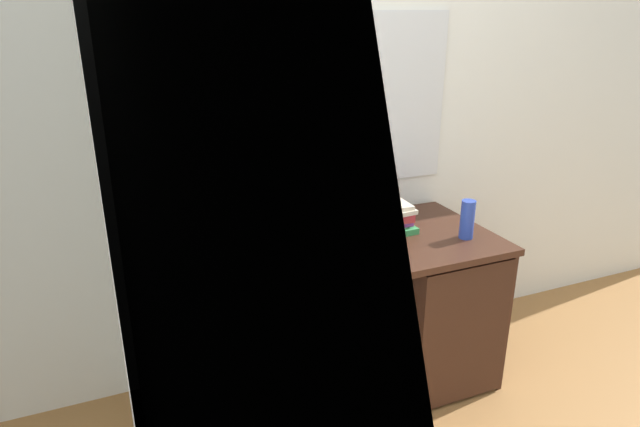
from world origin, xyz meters
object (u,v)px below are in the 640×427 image
at_px(laptop, 309,180).
at_px(keyboard, 316,217).
at_px(book_stack_tall, 315,218).
at_px(water_bottle, 467,219).
at_px(desk, 408,302).
at_px(mug, 192,246).
at_px(computer_mouse, 382,245).
at_px(book_stack_keyboard_riser, 317,241).
at_px(book_stack_side, 390,217).

xyz_separation_m(laptop, keyboard, (-0.08, -0.28, -0.06)).
xyz_separation_m(book_stack_tall, water_bottle, (0.63, -0.22, -0.02)).
relative_size(desk, mug, 13.27).
bearing_deg(laptop, keyboard, -106.87).
bearing_deg(laptop, computer_mouse, -47.25).
relative_size(desk, water_bottle, 8.54).
relative_size(keyboard, water_bottle, 2.41).
relative_size(book_stack_tall, laptop, 0.83).
bearing_deg(laptop, water_bottle, -24.46).
relative_size(book_stack_tall, book_stack_keyboard_riser, 1.02).
distance_m(desk, book_stack_tall, 0.62).
relative_size(keyboard, mug, 3.74).
distance_m(laptop, keyboard, 0.30).
xyz_separation_m(book_stack_keyboard_riser, book_stack_side, (0.45, 0.21, -0.04)).
bearing_deg(book_stack_tall, mug, 174.79).
bearing_deg(book_stack_side, book_stack_tall, 178.89).
distance_m(book_stack_keyboard_riser, water_bottle, 0.71).
distance_m(laptop, mug, 0.57).
distance_m(desk, keyboard, 0.74).
bearing_deg(keyboard, book_stack_keyboard_riser, -4.12).
xyz_separation_m(desk, mug, (-0.95, 0.16, 0.38)).
bearing_deg(mug, computer_mouse, -17.08).
bearing_deg(desk, computer_mouse, -160.61).
distance_m(desk, water_bottle, 0.48).
distance_m(laptop, computer_mouse, 0.42).
relative_size(desk, laptop, 4.87).
relative_size(book_stack_tall, mug, 2.25).
bearing_deg(keyboard, book_stack_side, 27.05).
bearing_deg(water_bottle, keyboard, 179.22).
distance_m(laptop, water_bottle, 0.72).
relative_size(laptop, water_bottle, 1.75).
relative_size(laptop, keyboard, 0.73).
bearing_deg(book_stack_tall, book_stack_side, -1.11).
relative_size(book_stack_keyboard_riser, keyboard, 0.59).
bearing_deg(computer_mouse, laptop, 132.75).
relative_size(book_stack_side, computer_mouse, 2.07).
bearing_deg(water_bottle, book_stack_tall, 160.66).
bearing_deg(book_stack_keyboard_riser, mug, 149.42).
bearing_deg(laptop, book_stack_keyboard_riser, -106.44).
height_order(laptop, computer_mouse, laptop).
xyz_separation_m(desk, book_stack_tall, (-0.43, 0.12, 0.44)).
xyz_separation_m(keyboard, water_bottle, (0.72, -0.01, -0.11)).
height_order(desk, book_stack_tall, book_stack_tall).
xyz_separation_m(book_stack_side, laptop, (-0.37, 0.07, 0.20)).
height_order(laptop, keyboard, laptop).
height_order(desk, book_stack_side, book_stack_side).
relative_size(book_stack_keyboard_riser, laptop, 0.81).
xyz_separation_m(computer_mouse, water_bottle, (0.40, -0.04, 0.07)).
bearing_deg(mug, book_stack_keyboard_riser, -30.58).
bearing_deg(book_stack_keyboard_riser, book_stack_side, 24.74).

